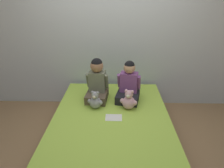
# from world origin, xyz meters

# --- Properties ---
(ground_plane) EXTENTS (14.00, 14.00, 0.00)m
(ground_plane) POSITION_xyz_m (0.00, 0.00, 0.00)
(ground_plane) COLOR #93704C
(wall_behind_bed) EXTENTS (8.00, 0.06, 2.50)m
(wall_behind_bed) POSITION_xyz_m (0.00, 1.08, 1.25)
(wall_behind_bed) COLOR silver
(wall_behind_bed) RESTS_ON ground_plane
(bed) EXTENTS (1.51, 1.96, 0.41)m
(bed) POSITION_xyz_m (0.00, 0.00, 0.20)
(bed) COLOR brown
(bed) RESTS_ON ground_plane
(child_on_left) EXTENTS (0.34, 0.40, 0.62)m
(child_on_left) POSITION_xyz_m (-0.22, 0.44, 0.67)
(child_on_left) COLOR brown
(child_on_left) RESTS_ON bed
(child_on_right) EXTENTS (0.38, 0.44, 0.59)m
(child_on_right) POSITION_xyz_m (0.24, 0.44, 0.64)
(child_on_right) COLOR black
(child_on_right) RESTS_ON bed
(teddy_bear_held_by_left_child) EXTENTS (0.21, 0.16, 0.25)m
(teddy_bear_held_by_left_child) POSITION_xyz_m (-0.22, 0.18, 0.52)
(teddy_bear_held_by_left_child) COLOR #939399
(teddy_bear_held_by_left_child) RESTS_ON bed
(teddy_bear_held_by_right_child) EXTENTS (0.23, 0.18, 0.28)m
(teddy_bear_held_by_right_child) POSITION_xyz_m (0.23, 0.17, 0.53)
(teddy_bear_held_by_right_child) COLOR #DBA3B2
(teddy_bear_held_by_right_child) RESTS_ON bed
(sign_card) EXTENTS (0.21, 0.15, 0.00)m
(sign_card) POSITION_xyz_m (0.03, -0.06, 0.41)
(sign_card) COLOR white
(sign_card) RESTS_ON bed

